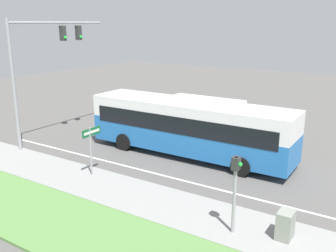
{
  "coord_description": "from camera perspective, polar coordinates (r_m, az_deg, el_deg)",
  "views": [
    {
      "loc": [
        -17.59,
        -5.22,
        7.09
      ],
      "look_at": [
        -0.96,
        5.39,
        1.66
      ],
      "focal_mm": 40.0,
      "sensor_mm": 36.0,
      "label": 1
    }
  ],
  "objects": [
    {
      "name": "utility_cabinet",
      "position": [
        13.47,
        17.44,
        -14.17
      ],
      "size": [
        0.7,
        0.5,
        0.97
      ],
      "color": "gray",
      "rests_on": "sidewalk"
    },
    {
      "name": "signal_gantry",
      "position": [
        23.27,
        -18.65,
        10.12
      ],
      "size": [
        7.18,
        0.41,
        7.37
      ],
      "color": "#939399",
      "rests_on": "ground_plane"
    },
    {
      "name": "bus",
      "position": [
        20.39,
        3.24,
        0.25
      ],
      "size": [
        2.76,
        11.51,
        3.25
      ],
      "color": "#236BB7",
      "rests_on": "ground_plane"
    },
    {
      "name": "sidewalk",
      "position": [
        14.37,
        7.11,
        -14.02
      ],
      "size": [
        2.8,
        80.0,
        0.12
      ],
      "color": "gray",
      "rests_on": "ground_plane"
    },
    {
      "name": "street_sign",
      "position": [
        17.86,
        -11.63,
        -2.55
      ],
      "size": [
        1.18,
        0.08,
        2.44
      ],
      "color": "#939399",
      "rests_on": "ground_plane"
    },
    {
      "name": "ground_plane",
      "position": [
        19.68,
        15.0,
        -6.28
      ],
      "size": [
        80.0,
        80.0,
        0.0
      ],
      "primitive_type": "plane",
      "color": "#565451"
    },
    {
      "name": "lane_divider_near",
      "position": [
        16.53,
        11.07,
        -10.29
      ],
      "size": [
        0.14,
        30.0,
        0.01
      ],
      "color": "silver",
      "rests_on": "ground_plane"
    },
    {
      "name": "pedestrian_signal",
      "position": [
        12.79,
        10.2,
        -8.49
      ],
      "size": [
        0.28,
        0.34,
        2.87
      ],
      "color": "#939399",
      "rests_on": "ground_plane"
    }
  ]
}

